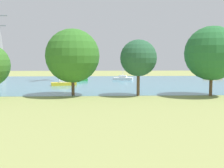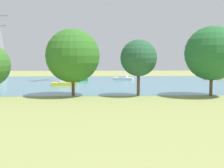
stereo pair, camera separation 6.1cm
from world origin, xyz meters
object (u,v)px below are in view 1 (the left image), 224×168
(tree_east_near, at_px, (212,53))
(sailboat_yellow, at_px, (64,83))
(sailboat_orange, at_px, (213,77))
(sailboat_green, at_px, (77,79))
(sailboat_white, at_px, (123,78))
(tree_west_near, at_px, (73,56))
(tree_east_far, at_px, (138,58))

(tree_east_near, bearing_deg, sailboat_yellow, 146.45)
(sailboat_orange, height_order, sailboat_green, sailboat_green)
(sailboat_orange, distance_m, sailboat_white, 24.24)
(tree_west_near, bearing_deg, tree_east_near, -3.14)
(sailboat_white, bearing_deg, tree_east_near, -69.56)
(tree_east_far, distance_m, tree_east_near, 10.26)
(tree_west_near, bearing_deg, sailboat_green, 93.61)
(tree_west_near, bearing_deg, sailboat_orange, 42.62)
(sailboat_white, relative_size, tree_west_near, 0.84)
(tree_west_near, xyz_separation_m, tree_east_near, (19.48, -1.07, 0.35))
(tree_west_near, relative_size, tree_east_near, 0.96)
(sailboat_green, height_order, tree_west_near, tree_west_near)
(sailboat_yellow, distance_m, tree_east_far, 19.63)
(tree_west_near, bearing_deg, sailboat_yellow, 102.98)
(sailboat_yellow, bearing_deg, sailboat_green, 79.83)
(sailboat_yellow, relative_size, sailboat_white, 0.98)
(sailboat_white, height_order, tree_west_near, tree_west_near)
(sailboat_orange, bearing_deg, sailboat_white, -169.84)
(sailboat_yellow, bearing_deg, tree_east_near, -33.55)
(tree_east_far, height_order, tree_east_near, tree_east_near)
(tree_west_near, relative_size, tree_east_far, 1.19)
(sailboat_green, height_order, tree_east_near, tree_east_near)
(tree_east_far, bearing_deg, sailboat_white, 89.93)
(sailboat_orange, relative_size, sailboat_green, 0.99)
(sailboat_orange, relative_size, tree_west_near, 0.70)
(sailboat_green, distance_m, sailboat_white, 11.10)
(sailboat_orange, height_order, sailboat_white, sailboat_white)
(sailboat_green, xyz_separation_m, sailboat_yellow, (-1.73, -9.65, 0.01))
(sailboat_yellow, bearing_deg, tree_east_far, -48.93)
(sailboat_yellow, xyz_separation_m, tree_west_near, (3.22, -13.99, 5.19))
(tree_west_near, xyz_separation_m, tree_east_far, (9.27, -0.35, -0.31))
(tree_west_near, bearing_deg, sailboat_white, 70.48)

